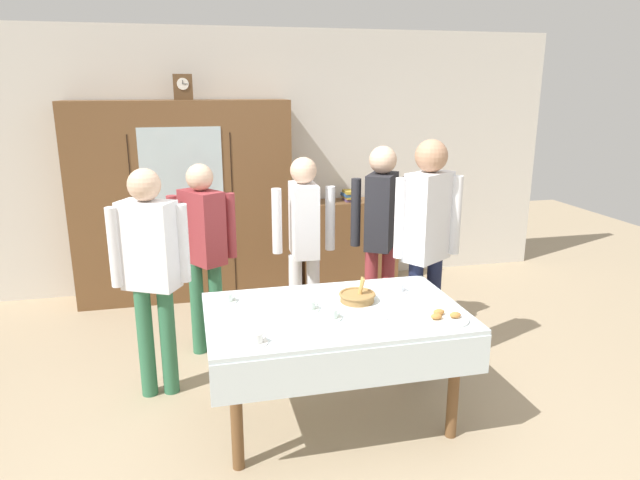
# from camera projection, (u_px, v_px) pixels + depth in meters

# --- Properties ---
(ground_plane) EXTENTS (12.00, 12.00, 0.00)m
(ground_plane) POSITION_uv_depth(u_px,v_px,m) (327.00, 402.00, 3.93)
(ground_plane) COLOR tan
(ground_plane) RESTS_ON ground
(back_wall) EXTENTS (6.40, 0.10, 2.70)m
(back_wall) POSITION_uv_depth(u_px,v_px,m) (267.00, 160.00, 6.06)
(back_wall) COLOR silver
(back_wall) RESTS_ON ground
(dining_table) EXTENTS (1.60, 1.01, 0.77)m
(dining_table) POSITION_uv_depth(u_px,v_px,m) (336.00, 328.00, 3.54)
(dining_table) COLOR brown
(dining_table) RESTS_ON ground
(wall_cabinet) EXTENTS (2.14, 0.46, 1.99)m
(wall_cabinet) POSITION_uv_depth(u_px,v_px,m) (184.00, 202.00, 5.68)
(wall_cabinet) COLOR brown
(wall_cabinet) RESTS_ON ground
(mantel_clock) EXTENTS (0.18, 0.11, 0.24)m
(mantel_clock) POSITION_uv_depth(u_px,v_px,m) (183.00, 87.00, 5.40)
(mantel_clock) COLOR brown
(mantel_clock) RESTS_ON wall_cabinet
(bookshelf_low) EXTENTS (1.06, 0.35, 0.92)m
(bookshelf_low) POSITION_uv_depth(u_px,v_px,m) (349.00, 241.00, 6.26)
(bookshelf_low) COLOR brown
(bookshelf_low) RESTS_ON ground
(book_stack) EXTENTS (0.16, 0.22, 0.11)m
(book_stack) POSITION_uv_depth(u_px,v_px,m) (349.00, 196.00, 6.12)
(book_stack) COLOR #664C7A
(book_stack) RESTS_ON bookshelf_low
(tea_cup_mid_right) EXTENTS (0.13, 0.13, 0.06)m
(tea_cup_mid_right) POSITION_uv_depth(u_px,v_px,m) (256.00, 339.00, 3.08)
(tea_cup_mid_right) COLOR white
(tea_cup_mid_right) RESTS_ON dining_table
(tea_cup_near_right) EXTENTS (0.13, 0.13, 0.06)m
(tea_cup_near_right) POSITION_uv_depth(u_px,v_px,m) (309.00, 306.00, 3.54)
(tea_cup_near_right) COLOR silver
(tea_cup_near_right) RESTS_ON dining_table
(tea_cup_front_edge) EXTENTS (0.13, 0.13, 0.06)m
(tea_cup_front_edge) POSITION_uv_depth(u_px,v_px,m) (227.00, 298.00, 3.67)
(tea_cup_front_edge) COLOR silver
(tea_cup_front_edge) RESTS_ON dining_table
(tea_cup_far_left) EXTENTS (0.13, 0.13, 0.06)m
(tea_cup_far_left) POSITION_uv_depth(u_px,v_px,m) (331.00, 314.00, 3.40)
(tea_cup_far_left) COLOR silver
(tea_cup_far_left) RESTS_ON dining_table
(tea_cup_far_right) EXTENTS (0.13, 0.13, 0.06)m
(tea_cup_far_right) POSITION_uv_depth(u_px,v_px,m) (398.00, 288.00, 3.85)
(tea_cup_far_right) COLOR white
(tea_cup_far_right) RESTS_ON dining_table
(bread_basket) EXTENTS (0.24, 0.24, 0.16)m
(bread_basket) POSITION_uv_depth(u_px,v_px,m) (357.00, 296.00, 3.68)
(bread_basket) COLOR #9E7542
(bread_basket) RESTS_ON dining_table
(pastry_plate) EXTENTS (0.28, 0.28, 0.05)m
(pastry_plate) POSITION_uv_depth(u_px,v_px,m) (445.00, 318.00, 3.39)
(pastry_plate) COLOR white
(pastry_plate) RESTS_ON dining_table
(spoon_back_edge) EXTENTS (0.12, 0.02, 0.01)m
(spoon_back_edge) POSITION_uv_depth(u_px,v_px,m) (268.00, 310.00, 3.53)
(spoon_back_edge) COLOR silver
(spoon_back_edge) RESTS_ON dining_table
(spoon_near_right) EXTENTS (0.12, 0.02, 0.01)m
(spoon_near_right) POSITION_uv_depth(u_px,v_px,m) (382.00, 319.00, 3.39)
(spoon_near_right) COLOR silver
(spoon_near_right) RESTS_ON dining_table
(person_behind_table_right) EXTENTS (0.52, 0.41, 1.56)m
(person_behind_table_right) POSITION_uv_depth(u_px,v_px,m) (203.00, 242.00, 4.44)
(person_behind_table_right) COLOR #33704C
(person_behind_table_right) RESTS_ON ground
(person_beside_shelf) EXTENTS (0.52, 0.41, 1.66)m
(person_beside_shelf) POSITION_uv_depth(u_px,v_px,m) (381.00, 225.00, 4.66)
(person_beside_shelf) COLOR #933338
(person_beside_shelf) RESTS_ON ground
(person_by_cabinet) EXTENTS (0.52, 0.36, 1.76)m
(person_by_cabinet) POSITION_uv_depth(u_px,v_px,m) (427.00, 232.00, 4.16)
(person_by_cabinet) COLOR #191E38
(person_by_cabinet) RESTS_ON ground
(person_behind_table_left) EXTENTS (0.52, 0.37, 1.59)m
(person_behind_table_left) POSITION_uv_depth(u_px,v_px,m) (304.00, 234.00, 4.60)
(person_behind_table_left) COLOR silver
(person_behind_table_left) RESTS_ON ground
(person_near_right_end) EXTENTS (0.52, 0.34, 1.62)m
(person_near_right_end) POSITION_uv_depth(u_px,v_px,m) (151.00, 262.00, 3.79)
(person_near_right_end) COLOR #33704C
(person_near_right_end) RESTS_ON ground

